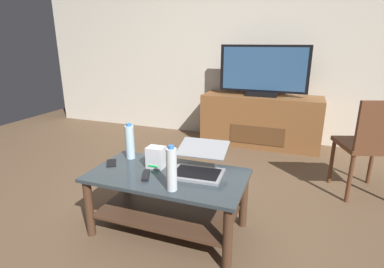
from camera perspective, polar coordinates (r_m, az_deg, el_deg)
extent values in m
plane|color=brown|center=(2.41, -3.93, -17.00)|extent=(7.68, 7.68, 0.00)
cube|color=beige|center=(4.37, 9.75, 17.62)|extent=(6.40, 0.12, 2.80)
cube|color=#2D383D|center=(2.15, -4.65, -7.86)|extent=(1.11, 0.59, 0.02)
cube|color=#472D1E|center=(2.28, -4.48, -14.32)|extent=(0.97, 0.52, 0.02)
cylinder|color=#472D1E|center=(2.32, -18.93, -13.18)|extent=(0.06, 0.06, 0.43)
cylinder|color=#472D1E|center=(1.92, 6.77, -19.24)|extent=(0.06, 0.06, 0.43)
cylinder|color=#472D1E|center=(2.67, -12.23, -8.42)|extent=(0.06, 0.06, 0.43)
cylinder|color=#472D1E|center=(2.33, 9.77, -12.25)|extent=(0.06, 0.06, 0.43)
cube|color=brown|center=(4.13, 12.83, 2.52)|extent=(1.53, 0.50, 0.67)
cube|color=#55351C|center=(3.92, 12.18, -0.24)|extent=(0.69, 0.01, 0.23)
cube|color=black|center=(4.03, 13.13, 7.41)|extent=(0.39, 0.20, 0.05)
cube|color=black|center=(3.99, 13.44, 11.94)|extent=(1.12, 0.04, 0.59)
cube|color=#2D517A|center=(3.97, 13.40, 11.91)|extent=(1.04, 0.01, 0.53)
cube|color=#59331E|center=(3.10, 30.08, -1.85)|extent=(0.56, 0.56, 0.04)
cube|color=#59331E|center=(2.88, 32.52, 1.01)|extent=(0.41, 0.17, 0.44)
cylinder|color=#59331E|center=(3.42, 30.85, -4.63)|extent=(0.04, 0.04, 0.44)
cylinder|color=#59331E|center=(3.26, 24.98, -4.80)|extent=(0.04, 0.04, 0.44)
cylinder|color=#59331E|center=(2.94, 27.77, -7.53)|extent=(0.04, 0.04, 0.44)
cube|color=gray|center=(2.12, 0.95, -7.55)|extent=(0.37, 0.28, 0.02)
cube|color=black|center=(2.12, 0.95, -7.31)|extent=(0.33, 0.22, 0.00)
cube|color=gray|center=(2.21, 2.10, -2.71)|extent=(0.37, 0.28, 0.07)
cube|color=teal|center=(2.21, 2.07, -2.77)|extent=(0.33, 0.24, 0.05)
cube|color=silver|center=(2.23, -6.85, -4.38)|extent=(0.13, 0.10, 0.16)
cube|color=#19D84C|center=(2.21, -7.42, -6.08)|extent=(0.08, 0.00, 0.01)
cylinder|color=silver|center=(1.87, -3.89, -6.76)|extent=(0.07, 0.07, 0.28)
cylinder|color=blue|center=(1.82, -3.99, -2.50)|extent=(0.04, 0.04, 0.02)
cylinder|color=silver|center=(2.42, -11.71, -1.54)|extent=(0.07, 0.07, 0.27)
cylinder|color=blue|center=(2.38, -11.92, 1.73)|extent=(0.04, 0.04, 0.02)
cube|color=black|center=(2.39, -15.05, -5.34)|extent=(0.14, 0.16, 0.01)
cube|color=black|center=(2.12, -8.74, -7.76)|extent=(0.11, 0.16, 0.02)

